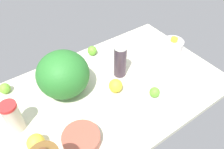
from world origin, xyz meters
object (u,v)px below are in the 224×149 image
(lemon_by_jug, at_px, (36,143))
(lime_loose, at_px, (5,88))
(lime_beside_bowl, at_px, (155,92))
(mixing_bowl, at_px, (81,139))
(tumbler_cup, at_px, (13,117))
(lime_far_back, at_px, (92,51))
(shaker_bottle, at_px, (120,60))
(milk_jug, at_px, (170,59))
(watermelon, at_px, (63,74))
(lemon_near_front, at_px, (116,86))

(lemon_by_jug, relative_size, lime_loose, 1.33)
(lime_beside_bowl, bearing_deg, mixing_bowl, -177.87)
(tumbler_cup, height_order, lime_far_back, tumbler_cup)
(tumbler_cup, distance_m, shaker_bottle, 0.59)
(milk_jug, height_order, lemon_by_jug, milk_jug)
(milk_jug, bearing_deg, tumbler_cup, 170.13)
(milk_jug, height_order, lime_loose, milk_jug)
(watermelon, bearing_deg, lemon_by_jug, -137.65)
(lime_beside_bowl, xyz_separation_m, lime_far_back, (-0.08, 0.48, 0.00))
(lemon_near_front, bearing_deg, lime_beside_bowl, -45.54)
(lime_beside_bowl, bearing_deg, lemon_by_jug, 173.20)
(lemon_by_jug, distance_m, lemon_near_front, 0.47)
(milk_jug, xyz_separation_m, lime_loose, (-0.79, 0.39, -0.09))
(lemon_by_jug, distance_m, lime_loose, 0.40)
(watermelon, bearing_deg, lime_beside_bowl, -39.87)
(watermelon, distance_m, lemon_by_jug, 0.34)
(tumbler_cup, xyz_separation_m, mixing_bowl, (0.20, -0.23, -0.06))
(lime_loose, bearing_deg, milk_jug, -26.35)
(lime_far_back, bearing_deg, mixing_bowl, -125.64)
(shaker_bottle, height_order, lemon_by_jug, shaker_bottle)
(lime_far_back, bearing_deg, milk_jug, -58.30)
(lime_loose, bearing_deg, mixing_bowl, -69.10)
(milk_jug, height_order, lemon_near_front, milk_jug)
(lime_far_back, xyz_separation_m, lime_loose, (-0.54, -0.01, -0.00))
(lime_beside_bowl, distance_m, lemon_near_front, 0.20)
(mixing_bowl, bearing_deg, watermelon, 75.31)
(lime_beside_bowl, bearing_deg, milk_jug, 25.12)
(lime_far_back, xyz_separation_m, lemon_near_front, (-0.06, -0.33, 0.01))
(lemon_near_front, bearing_deg, watermelon, 144.52)
(lemon_by_jug, height_order, lemon_near_front, lemon_by_jug)
(mixing_bowl, relative_size, watermelon, 0.62)
(watermelon, xyz_separation_m, lemon_near_front, (0.21, -0.15, -0.08))
(shaker_bottle, distance_m, lime_beside_bowl, 0.25)
(lime_beside_bowl, height_order, lime_far_back, lime_far_back)
(watermelon, height_order, lime_beside_bowl, watermelon)
(mixing_bowl, height_order, lime_beside_bowl, lime_beside_bowl)
(watermelon, bearing_deg, lime_loose, 147.55)
(shaker_bottle, relative_size, lemon_near_front, 2.78)
(lemon_by_jug, xyz_separation_m, lime_loose, (-0.02, 0.40, -0.01))
(tumbler_cup, relative_size, shaker_bottle, 0.81)
(lime_beside_bowl, bearing_deg, shaker_bottle, 101.75)
(milk_jug, xyz_separation_m, lime_far_back, (-0.25, 0.40, -0.09))
(lime_beside_bowl, bearing_deg, tumbler_cup, 161.27)
(milk_jug, relative_size, lime_beside_bowl, 4.66)
(mixing_bowl, relative_size, lime_far_back, 2.81)
(milk_jug, distance_m, lime_far_back, 0.48)
(lime_beside_bowl, bearing_deg, watermelon, 140.13)
(mixing_bowl, height_order, watermelon, watermelon)
(milk_jug, distance_m, shaker_bottle, 0.27)
(milk_jug, distance_m, lemon_near_front, 0.33)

